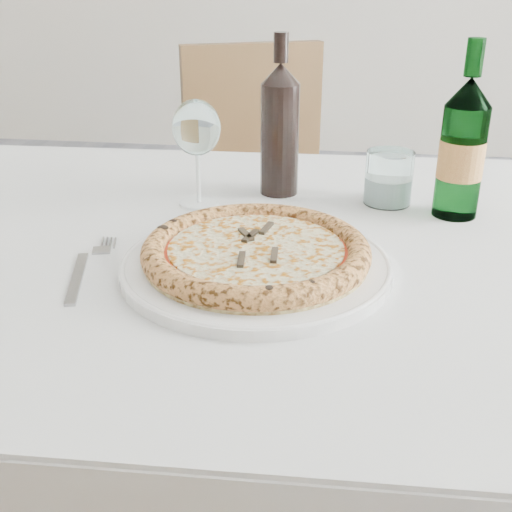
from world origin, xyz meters
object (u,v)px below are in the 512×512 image
at_px(dining_table, 266,291).
at_px(chair_far, 261,203).
at_px(pizza, 256,251).
at_px(wine_bottle, 280,128).
at_px(beer_bottle, 462,149).
at_px(wine_glass, 196,131).
at_px(tumbler, 388,181).
at_px(plate, 256,264).

distance_m(dining_table, chair_far, 0.79).
xyz_separation_m(dining_table, pizza, (-0.00, -0.10, 0.11)).
bearing_deg(chair_far, wine_bottle, -79.36).
distance_m(chair_far, beer_bottle, 0.81).
bearing_deg(wine_bottle, beer_bottle, -13.62).
bearing_deg(dining_table, beer_bottle, 26.79).
bearing_deg(dining_table, chair_far, 98.12).
distance_m(wine_glass, tumbler, 0.32).
bearing_deg(chair_far, wine_glass, -91.52).
height_order(dining_table, tumbler, tumbler).
bearing_deg(pizza, wine_bottle, 90.82).
xyz_separation_m(plate, wine_glass, (-0.13, 0.23, 0.11)).
bearing_deg(pizza, dining_table, 90.00).
relative_size(pizza, tumbler, 3.38).
xyz_separation_m(plate, beer_bottle, (0.28, 0.24, 0.10)).
bearing_deg(pizza, chair_far, 97.19).
distance_m(dining_table, pizza, 0.15).
bearing_deg(wine_bottle, wine_glass, -147.82).
height_order(pizza, wine_glass, wine_glass).
height_order(tumbler, beer_bottle, beer_bottle).
xyz_separation_m(dining_table, plate, (0.00, -0.10, 0.09)).
height_order(tumbler, wine_bottle, wine_bottle).
relative_size(dining_table, tumbler, 18.49).
bearing_deg(tumbler, pizza, -122.09).
relative_size(wine_glass, beer_bottle, 0.64).
distance_m(pizza, wine_bottle, 0.32).
relative_size(plate, wine_glass, 2.04).
height_order(chair_far, pizza, chair_far).
bearing_deg(tumbler, plate, -122.09).
distance_m(chair_far, wine_glass, 0.72).
xyz_separation_m(chair_far, beer_bottle, (0.39, -0.63, 0.33)).
bearing_deg(beer_bottle, tumbler, 157.93).
relative_size(tumbler, wine_bottle, 0.33).
xyz_separation_m(chair_far, wine_glass, (-0.02, -0.64, 0.35)).
bearing_deg(wine_bottle, plate, -89.17).
bearing_deg(wine_bottle, chair_far, 100.64).
height_order(beer_bottle, wine_bottle, beer_bottle).
bearing_deg(tumbler, chair_far, 115.97).
distance_m(plate, beer_bottle, 0.38).
xyz_separation_m(tumbler, wine_bottle, (-0.18, 0.03, 0.07)).
height_order(dining_table, plate, plate).
bearing_deg(dining_table, wine_bottle, 91.22).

